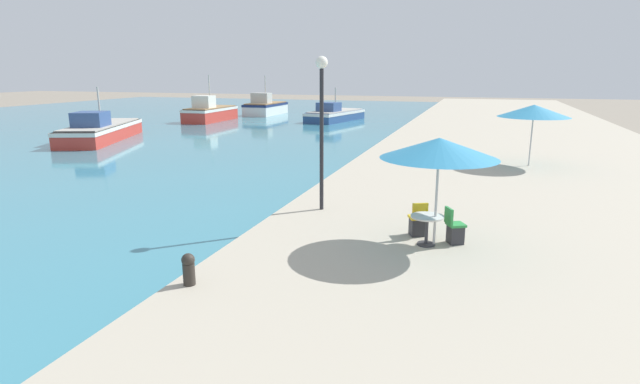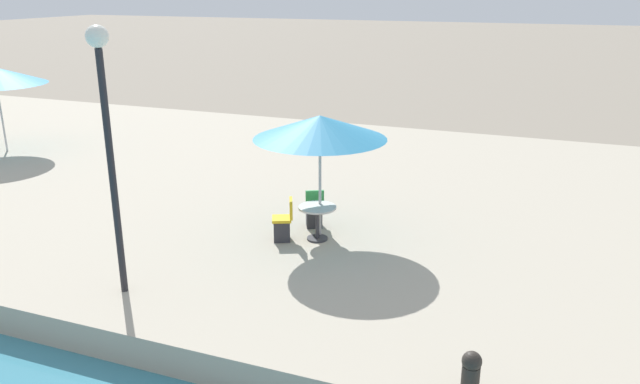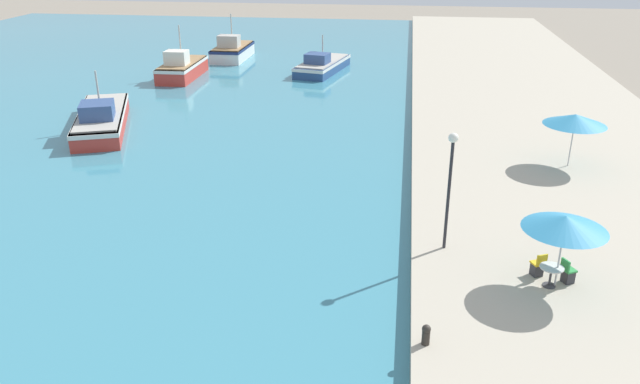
% 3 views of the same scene
% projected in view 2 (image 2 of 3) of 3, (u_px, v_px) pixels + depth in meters
% --- Properties ---
extents(cafe_umbrella_pink, '(2.76, 2.76, 2.63)m').
position_uv_depth(cafe_umbrella_pink, '(320.00, 127.00, 12.67)').
color(cafe_umbrella_pink, '#B7B7B7').
rests_on(cafe_umbrella_pink, quay_promenade).
extents(cafe_table, '(0.80, 0.80, 0.74)m').
position_uv_depth(cafe_table, '(317.00, 216.00, 13.08)').
color(cafe_table, '#333338').
rests_on(cafe_table, quay_promenade).
extents(cafe_chair_left, '(0.57, 0.55, 0.91)m').
position_uv_depth(cafe_chair_left, '(314.00, 213.00, 13.83)').
color(cafe_chair_left, '#2D2D33').
rests_on(cafe_chair_left, quay_promenade).
extents(cafe_chair_right, '(0.54, 0.56, 0.91)m').
position_uv_depth(cafe_chair_right, '(283.00, 226.00, 13.11)').
color(cafe_chair_right, '#2D2D33').
rests_on(cafe_chair_right, quay_promenade).
extents(mooring_bollard, '(0.26, 0.26, 0.65)m').
position_uv_depth(mooring_bollard, '(471.00, 373.00, 8.10)').
color(mooring_bollard, '#2D2823').
rests_on(mooring_bollard, quay_promenade).
extents(lamppost, '(0.36, 0.36, 4.56)m').
position_uv_depth(lamppost, '(106.00, 118.00, 10.05)').
color(lamppost, '#232328').
rests_on(lamppost, quay_promenade).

